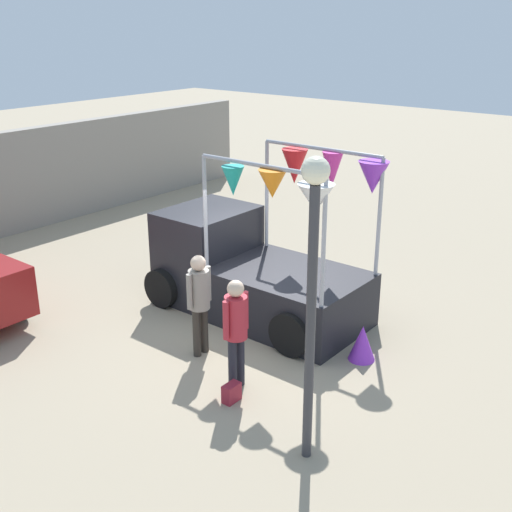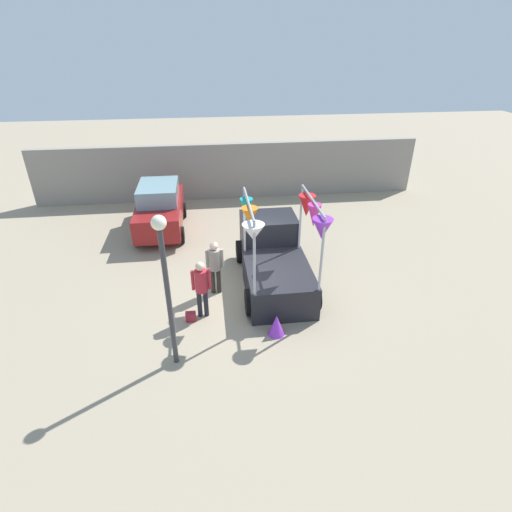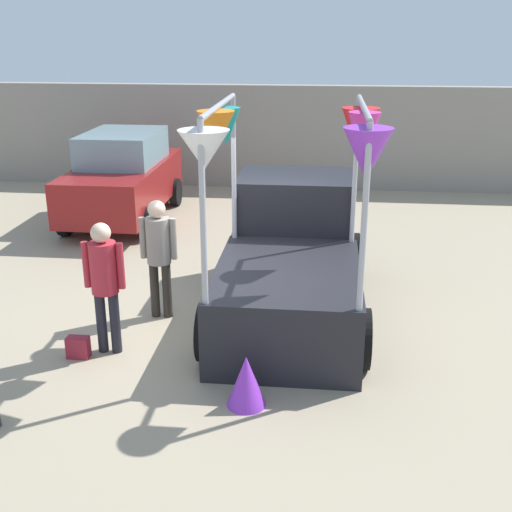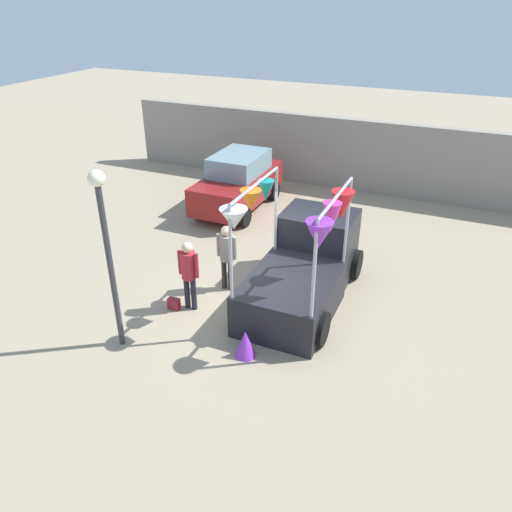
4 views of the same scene
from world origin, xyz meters
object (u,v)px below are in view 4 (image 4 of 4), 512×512
object	(u,v)px
parked_car	(238,182)
handbag	(174,304)
vendor_truck	(305,263)
folded_kite_bundle_violet	(245,344)
person_customer	(189,269)
person_vendor	(227,252)
street_lamp	(106,237)

from	to	relation	value
parked_car	handbag	distance (m)	6.34
vendor_truck	folded_kite_bundle_violet	world-z (taller)	vendor_truck
parked_car	person_customer	bearing A→B (deg)	-74.97
person_customer	person_vendor	xyz separation A→B (m)	(0.41, 1.12, -0.00)
person_customer	handbag	world-z (taller)	person_customer
street_lamp	folded_kite_bundle_violet	xyz separation A→B (m)	(2.59, 0.69, -2.23)
vendor_truck	handbag	bearing A→B (deg)	-144.87
person_customer	street_lamp	bearing A→B (deg)	-111.26
person_vendor	parked_car	bearing A→B (deg)	112.54
person_customer	person_vendor	bearing A→B (deg)	70.05
parked_car	handbag	xyz separation A→B (m)	(1.25, -6.17, -0.80)
vendor_truck	folded_kite_bundle_violet	bearing A→B (deg)	-97.46
person_customer	handbag	bearing A→B (deg)	-150.26
parked_car	person_vendor	size ratio (longest dim) A/B	2.30
parked_car	person_vendor	distance (m)	5.25
folded_kite_bundle_violet	person_vendor	bearing A→B (deg)	124.51
handbag	street_lamp	world-z (taller)	street_lamp
person_vendor	person_customer	bearing A→B (deg)	-109.95
vendor_truck	person_vendor	size ratio (longest dim) A/B	2.40
street_lamp	handbag	bearing A→B (deg)	77.96
vendor_truck	parked_car	world-z (taller)	vendor_truck
person_vendor	vendor_truck	bearing A→B (deg)	15.50
street_lamp	folded_kite_bundle_violet	world-z (taller)	street_lamp
vendor_truck	handbag	size ratio (longest dim) A/B	14.93
vendor_truck	person_customer	xyz separation A→B (m)	(-2.26, -1.64, 0.17)
folded_kite_bundle_violet	vendor_truck	bearing A→B (deg)	82.54
person_vendor	folded_kite_bundle_violet	world-z (taller)	person_vendor
parked_car	street_lamp	xyz separation A→B (m)	(0.92, -7.72, 1.58)
parked_car	street_lamp	bearing A→B (deg)	-83.18
parked_car	folded_kite_bundle_violet	bearing A→B (deg)	-63.45
handbag	person_vendor	bearing A→B (deg)	60.21
parked_car	person_customer	world-z (taller)	parked_car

